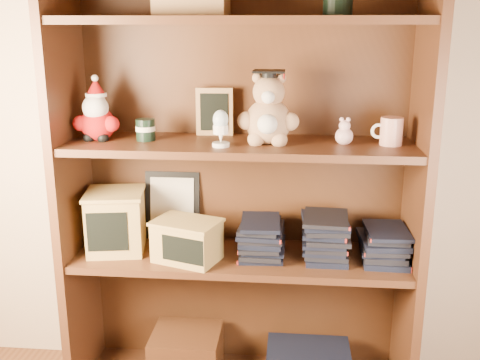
{
  "coord_description": "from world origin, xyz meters",
  "views": [
    {
      "loc": [
        0.03,
        -0.51,
        1.33
      ],
      "look_at": [
        -0.14,
        1.3,
        0.82
      ],
      "focal_mm": 42.0,
      "sensor_mm": 36.0,
      "label": 1
    }
  ],
  "objects_px": {
    "grad_teddy_bear": "(268,115)",
    "teacher_mug": "(391,131)",
    "treats_box": "(116,221)",
    "bookcase": "(241,188)"
  },
  "relations": [
    {
      "from": "grad_teddy_bear",
      "to": "bookcase",
      "type": "bearing_deg",
      "value": 148.73
    },
    {
      "from": "teacher_mug",
      "to": "treats_box",
      "type": "relative_size",
      "value": 0.44
    },
    {
      "from": "bookcase",
      "to": "teacher_mug",
      "type": "distance_m",
      "value": 0.54
    },
    {
      "from": "bookcase",
      "to": "treats_box",
      "type": "xyz_separation_m",
      "value": [
        -0.44,
        -0.05,
        -0.12
      ]
    },
    {
      "from": "grad_teddy_bear",
      "to": "treats_box",
      "type": "bearing_deg",
      "value": 179.31
    },
    {
      "from": "teacher_mug",
      "to": "treats_box",
      "type": "bearing_deg",
      "value": -179.94
    },
    {
      "from": "bookcase",
      "to": "grad_teddy_bear",
      "type": "bearing_deg",
      "value": -31.27
    },
    {
      "from": "treats_box",
      "to": "bookcase",
      "type": "bearing_deg",
      "value": 6.74
    },
    {
      "from": "grad_teddy_bear",
      "to": "teacher_mug",
      "type": "bearing_deg",
      "value": 1.07
    },
    {
      "from": "bookcase",
      "to": "grad_teddy_bear",
      "type": "distance_m",
      "value": 0.29
    }
  ]
}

